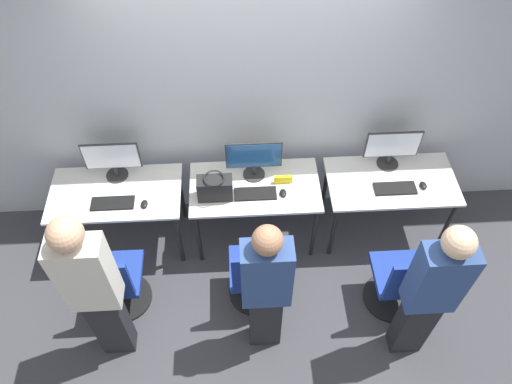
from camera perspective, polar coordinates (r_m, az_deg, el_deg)
name	(u,v)px	position (r m, az deg, el deg)	size (l,w,h in m)	color
ground_plane	(257,260)	(4.81, 0.08, -7.83)	(20.00, 20.00, 0.00)	#3D3D42
wall_back	(252,95)	(4.23, -0.48, 11.06)	(12.00, 0.05, 2.80)	#B7BCC1
desk_left	(117,198)	(4.59, -15.62, -0.71)	(1.15, 0.63, 0.73)	silver
monitor_left	(112,159)	(4.50, -16.11, 3.63)	(0.49, 0.20, 0.39)	#2D2D2D
keyboard_left	(113,203)	(4.44, -16.07, -1.24)	(0.37, 0.14, 0.02)	black
mouse_left	(144,204)	(4.36, -12.66, -1.36)	(0.06, 0.09, 0.03)	black
office_chair_left	(116,284)	(4.42, -15.69, -10.07)	(0.48, 0.48, 0.89)	black
person_left	(93,288)	(3.74, -18.09, -10.42)	(0.36, 0.23, 1.75)	#232328
desk_center	(255,192)	(4.46, -0.14, -0.05)	(1.15, 0.63, 0.73)	silver
monitor_center	(254,158)	(4.33, -0.24, 3.87)	(0.49, 0.20, 0.39)	#2D2D2D
keyboard_center	(255,194)	(4.33, -0.07, -0.20)	(0.37, 0.14, 0.02)	black
mouse_center	(283,193)	(4.33, 3.11, -0.12)	(0.06, 0.09, 0.03)	black
office_chair_center	(256,277)	(4.30, -0.02, -9.70)	(0.48, 0.48, 0.89)	black
person_center	(266,288)	(3.69, 1.16, -10.86)	(0.36, 0.21, 1.57)	#232328
desk_right	(390,187)	(4.67, 15.08, 0.61)	(1.15, 0.63, 0.73)	silver
monitor_right	(392,147)	(4.58, 15.28, 4.93)	(0.49, 0.20, 0.39)	#2D2D2D
keyboard_right	(395,188)	(4.53, 15.60, 0.40)	(0.37, 0.14, 0.02)	black
mouse_right	(423,185)	(4.62, 18.57, 0.72)	(0.06, 0.09, 0.03)	black
office_chair_right	(400,284)	(4.43, 16.09, -10.03)	(0.48, 0.48, 0.89)	black
person_right	(431,292)	(3.83, 19.35, -10.76)	(0.36, 0.22, 1.66)	#232328
handbag	(215,188)	(4.25, -4.72, 0.48)	(0.30, 0.18, 0.25)	black
placard_center	(283,179)	(4.40, 3.13, 1.45)	(0.16, 0.03, 0.08)	yellow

